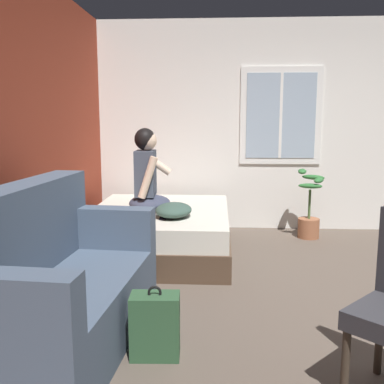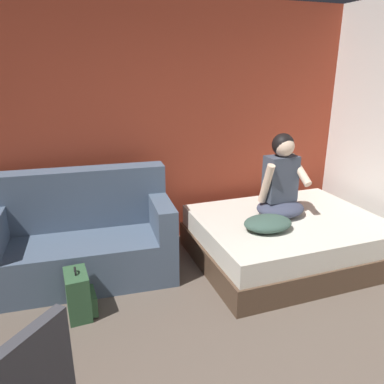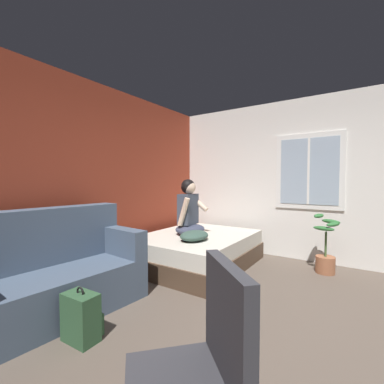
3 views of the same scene
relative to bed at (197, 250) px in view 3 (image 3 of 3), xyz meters
The scene contains 11 objects.
ground_plane 2.35m from the bed, 128.43° to the right, with size 40.00×40.00×0.00m, color brown.
wall_back_accent 2.09m from the bed, 144.85° to the left, with size 10.25×0.16×2.70m, color #993823.
wall_side_with_window 2.48m from the bed, 55.49° to the right, with size 0.19×6.94×2.70m.
bed is the anchor object (origin of this frame).
couch 2.11m from the bed, 168.86° to the left, with size 1.76×0.95×1.04m.
side_chair 3.01m from the bed, 147.23° to the right, with size 0.65×0.65×0.98m.
person_seated 0.61m from the bed, 112.49° to the left, with size 0.53×0.46×0.88m.
backpack 2.19m from the bed, behind, with size 0.24×0.31×0.46m.
throw_pillow 0.52m from the bed, 152.69° to the right, with size 0.48×0.36×0.14m, color #385147.
cell_phone 0.51m from the bed, 168.29° to the right, with size 0.07×0.14×0.01m, color black.
potted_plant 1.89m from the bed, 68.06° to the right, with size 0.39×0.37×0.85m.
Camera 3 is at (-1.95, -0.35, 1.33)m, focal length 24.00 mm.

